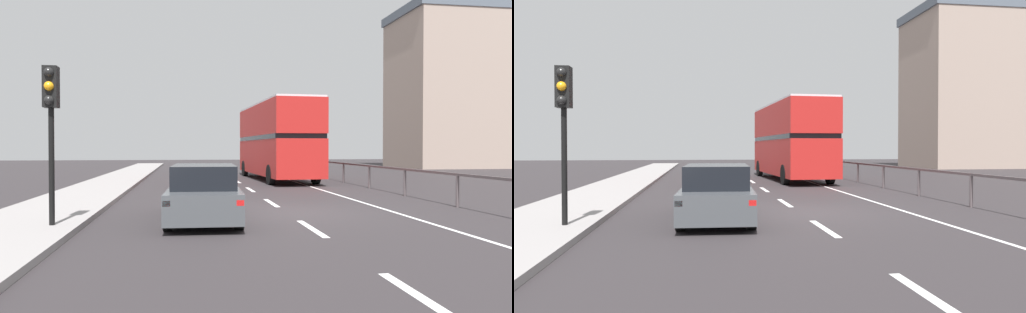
# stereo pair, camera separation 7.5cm
# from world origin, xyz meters

# --- Properties ---
(ground_plane) EXTENTS (75.49, 120.00, 0.10)m
(ground_plane) POSITION_xyz_m (0.00, 0.00, -0.05)
(ground_plane) COLOR #2D282B
(near_sidewalk_kerb) EXTENTS (2.75, 80.00, 0.14)m
(near_sidewalk_kerb) POSITION_xyz_m (-6.50, 0.00, 0.07)
(near_sidewalk_kerb) COLOR gray
(near_sidewalk_kerb) RESTS_ON ground
(lane_paint_markings) EXTENTS (3.18, 46.00, 0.01)m
(lane_paint_markings) POSITION_xyz_m (1.90, 8.35, 0.00)
(lane_paint_markings) COLOR silver
(lane_paint_markings) RESTS_ON ground
(bridge_side_railing) EXTENTS (0.10, 42.00, 1.05)m
(bridge_side_railing) POSITION_xyz_m (5.46, 9.00, 0.85)
(bridge_side_railing) COLOR #564A4C
(bridge_side_railing) RESTS_ON ground
(distant_building_block) EXTENTS (19.51, 8.27, 14.75)m
(distant_building_block) POSITION_xyz_m (26.61, 28.17, 7.39)
(distant_building_block) COLOR #A28D80
(distant_building_block) RESTS_ON ground
(double_decker_bus_red) EXTENTS (2.99, 10.53, 4.33)m
(double_decker_bus_red) POSITION_xyz_m (2.37, 13.46, 2.32)
(double_decker_bus_red) COLOR red
(double_decker_bus_red) RESTS_ON ground
(hatchback_car_near) EXTENTS (1.93, 4.66, 1.40)m
(hatchback_car_near) POSITION_xyz_m (-2.36, -1.15, 0.67)
(hatchback_car_near) COLOR #46494D
(hatchback_car_near) RESTS_ON ground
(traffic_signal_pole) EXTENTS (0.30, 0.42, 3.46)m
(traffic_signal_pole) POSITION_xyz_m (-5.72, -2.33, 2.74)
(traffic_signal_pole) COLOR black
(traffic_signal_pole) RESTS_ON near_sidewalk_kerb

